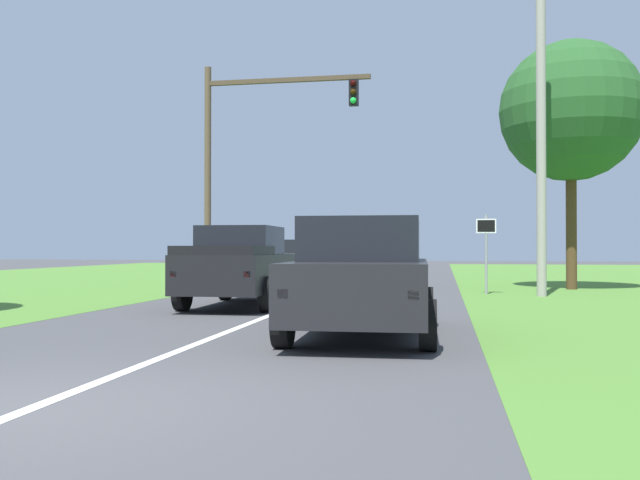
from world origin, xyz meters
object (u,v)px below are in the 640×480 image
traffic_light (246,144)px  utility_pole_right (541,133)px  crossing_suv_far (271,261)px  pickup_truck_lead (242,266)px  oak_tree_right (571,112)px  keep_moving_sign (486,243)px  red_suv_near (364,274)px

traffic_light → utility_pole_right: 10.18m
crossing_suv_far → utility_pole_right: (9.57, -5.45, 3.90)m
pickup_truck_lead → oak_tree_right: size_ratio=0.62×
traffic_light → utility_pole_right: size_ratio=0.83×
oak_tree_right → pickup_truck_lead: bearing=-137.4°
pickup_truck_lead → keep_moving_sign: (6.15, 5.36, 0.58)m
traffic_light → crossing_suv_far: (0.23, 2.70, -4.23)m
keep_moving_sign → crossing_suv_far: 9.37m
keep_moving_sign → oak_tree_right: (3.04, 3.09, 4.55)m
red_suv_near → traffic_light: traffic_light is taller
red_suv_near → pickup_truck_lead: 6.17m
red_suv_near → oak_tree_right: 15.48m
red_suv_near → oak_tree_right: bearing=67.4°
keep_moving_sign → oak_tree_right: size_ratio=0.29×
crossing_suv_far → keep_moving_sign: bearing=-30.8°
traffic_light → utility_pole_right: (9.80, -2.75, -0.34)m
pickup_truck_lead → utility_pole_right: size_ratio=0.55×
keep_moving_sign → utility_pole_right: (1.54, -0.67, 3.25)m
red_suv_near → keep_moving_sign: (2.58, 10.39, 0.58)m
crossing_suv_far → utility_pole_right: bearing=-29.6°
red_suv_near → crossing_suv_far: size_ratio=1.02×
red_suv_near → oak_tree_right: size_ratio=0.57×
oak_tree_right → crossing_suv_far: bearing=171.3°
red_suv_near → keep_moving_sign: size_ratio=1.99×
oak_tree_right → crossing_suv_far: (-11.07, 1.69, -5.20)m
traffic_light → crossing_suv_far: size_ratio=1.68×
oak_tree_right → red_suv_near: bearing=-112.6°
pickup_truck_lead → crossing_suv_far: bearing=100.5°
pickup_truck_lead → oak_tree_right: bearing=42.6°
pickup_truck_lead → crossing_suv_far: size_ratio=1.12×
pickup_truck_lead → utility_pole_right: 9.79m
keep_moving_sign → crossing_suv_far: (-8.03, 4.78, -0.65)m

